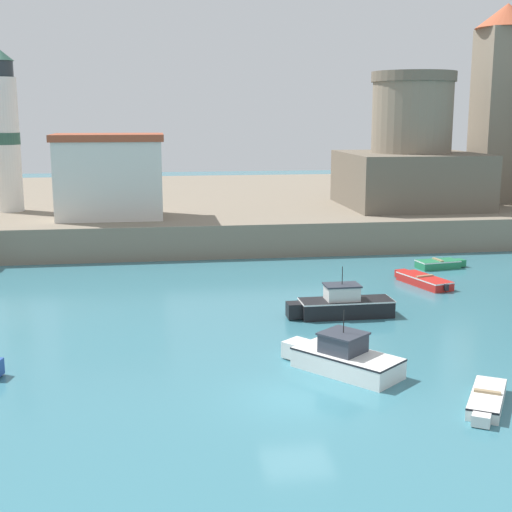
# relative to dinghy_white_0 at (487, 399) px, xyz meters

# --- Properties ---
(ground_plane) EXTENTS (200.00, 200.00, 0.00)m
(ground_plane) POSITION_rel_dinghy_white_0_xyz_m (-6.30, 1.63, -0.25)
(ground_plane) COLOR teal
(quay_seawall) EXTENTS (120.00, 40.00, 2.35)m
(quay_seawall) POSITION_rel_dinghy_white_0_xyz_m (-6.30, 46.21, 0.93)
(quay_seawall) COLOR gray
(quay_seawall) RESTS_ON ground
(dinghy_white_0) EXTENTS (2.65, 3.63, 0.52)m
(dinghy_white_0) POSITION_rel_dinghy_white_0_xyz_m (0.00, 0.00, 0.00)
(dinghy_white_0) COLOR white
(dinghy_white_0) RESTS_ON ground
(motorboat_white_3) EXTENTS (4.33, 4.77, 2.47)m
(motorboat_white_3) POSITION_rel_dinghy_white_0_xyz_m (-4.02, 3.99, 0.32)
(motorboat_white_3) COLOR white
(motorboat_white_3) RESTS_ON ground
(dinghy_green_4) EXTENTS (3.38, 1.73, 0.61)m
(dinghy_green_4) POSITION_rel_dinghy_white_0_xyz_m (7.12, 21.46, 0.04)
(dinghy_green_4) COLOR #237A4C
(dinghy_green_4) RESTS_ON ground
(motorboat_black_5) EXTENTS (5.30, 1.61, 2.53)m
(motorboat_black_5) POSITION_rel_dinghy_white_0_xyz_m (-2.04, 11.44, 0.35)
(motorboat_black_5) COLOR black
(motorboat_black_5) RESTS_ON ground
(dinghy_red_6) EXTENTS (2.34, 4.48, 0.60)m
(dinghy_red_6) POSITION_rel_dinghy_white_0_xyz_m (4.36, 17.20, 0.04)
(dinghy_red_6) COLOR red
(dinghy_red_6) RESTS_ON ground
(fortress) EXTENTS (10.62, 10.62, 10.79)m
(fortress) POSITION_rel_dinghy_white_0_xyz_m (9.70, 34.61, 5.85)
(fortress) COLOR #685E4F
(fortress) RESTS_ON quay_seawall
(lighthouse) EXTENTS (2.12, 2.12, 12.22)m
(lighthouse) POSITION_rel_dinghy_white_0_xyz_m (-22.30, 35.95, 8.02)
(lighthouse) COLOR silver
(lighthouse) RESTS_ON quay_seawall
(harbor_shed_mid_row) EXTENTS (7.89, 5.10, 6.08)m
(harbor_shed_mid_row) POSITION_rel_dinghy_white_0_xyz_m (-14.30, 31.22, 5.17)
(harbor_shed_mid_row) COLOR silver
(harbor_shed_mid_row) RESTS_ON quay_seawall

